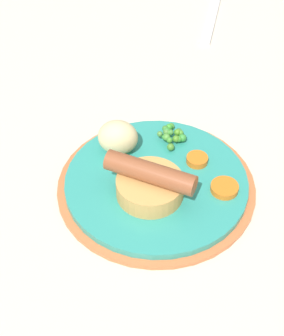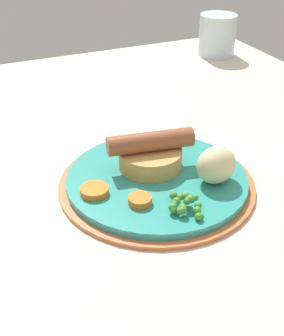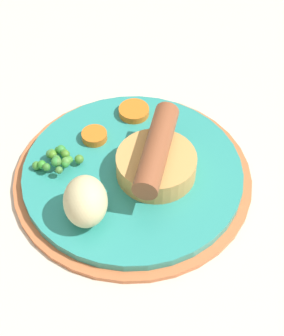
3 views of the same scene
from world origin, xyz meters
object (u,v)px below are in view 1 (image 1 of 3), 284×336
dinner_plate (156,185)px  potato_chunk_0 (118,137)px  fork (212,16)px  pea_pile (172,134)px  carrot_slice_0 (224,188)px  sausage_pudding (150,183)px  carrot_slice_4 (197,160)px

dinner_plate → potato_chunk_0: potato_chunk_0 is taller
dinner_plate → fork: 41.69cm
pea_pile → carrot_slice_0: size_ratio=1.54×
sausage_pudding → carrot_slice_0: (2.79, -8.40, -1.52)cm
carrot_slice_0 → fork: size_ratio=0.18×
dinner_plate → carrot_slice_0: size_ratio=7.26×
dinner_plate → carrot_slice_0: carrot_slice_0 is taller
carrot_slice_0 → pea_pile: bearing=48.1°
dinner_plate → potato_chunk_0: (3.84, 5.90, 3.10)cm
carrot_slice_4 → potato_chunk_0: bearing=92.7°
dinner_plate → carrot_slice_0: (0.43, -8.18, 1.24)cm
potato_chunk_0 → carrot_slice_4: 10.23cm
sausage_pudding → potato_chunk_0: 8.42cm
sausage_pudding → potato_chunk_0: sausage_pudding is taller
carrot_slice_4 → fork: bearing=6.7°
sausage_pudding → carrot_slice_4: (6.68, -4.37, -1.49)cm
dinner_plate → sausage_pudding: size_ratio=2.20×
potato_chunk_0 → pea_pile: bearing=-59.1°
pea_pile → carrot_slice_4: size_ratio=1.91×
dinner_plate → potato_chunk_0: 7.69cm
sausage_pudding → pea_pile: size_ratio=2.15×
pea_pile → potato_chunk_0: bearing=120.9°
pea_pile → fork: bearing=0.8°
dinner_plate → sausage_pudding: sausage_pudding is taller
pea_pile → fork: (34.15, 0.46, -2.06)cm
pea_pile → fork: 34.22cm
potato_chunk_0 → fork: bearing=-8.6°
carrot_slice_4 → fork: (37.37, 4.36, -1.53)cm
pea_pile → fork: pea_pile is taller
carrot_slice_0 → sausage_pudding: bearing=108.4°
potato_chunk_0 → dinner_plate: bearing=-123.0°
dinner_plate → carrot_slice_0: 8.28cm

